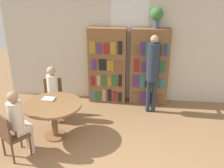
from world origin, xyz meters
TOP-DOWN VIEW (x-y plane):
  - wall_back at (0.00, 3.52)m, footprint 6.40×0.07m
  - bookshelf_left at (-0.53, 3.32)m, footprint 0.93×0.34m
  - bookshelf_right at (0.53, 3.32)m, footprint 0.93×0.34m
  - flower_vase at (0.63, 3.33)m, footprint 0.30×0.30m
  - reading_table at (-1.39, 1.53)m, footprint 1.15×1.15m
  - chair_near_camera at (-1.93, 0.79)m, footprint 0.56×0.56m
  - chair_left_side at (-1.66, 2.40)m, footprint 0.50×0.50m
  - seated_reader_left at (-1.61, 2.22)m, footprint 0.32×0.38m
  - seated_reader_right at (-1.82, 0.93)m, footprint 0.40×0.41m
  - librarian_standing at (0.58, 2.82)m, footprint 0.30×0.57m
  - open_book_on_table at (-1.52, 1.69)m, footprint 0.24×0.18m

SIDE VIEW (x-z plane):
  - chair_near_camera at x=-1.93m, z-range 0.05..0.94m
  - chair_left_side at x=-1.66m, z-range 0.05..0.94m
  - reading_table at x=-1.39m, z-range 0.24..0.99m
  - seated_reader_left at x=-1.61m, z-range 0.08..1.33m
  - seated_reader_right at x=-1.82m, z-range 0.09..1.35m
  - open_book_on_table at x=-1.52m, z-range 0.74..0.77m
  - bookshelf_right at x=0.53m, z-range 0.00..1.92m
  - bookshelf_left at x=-0.53m, z-range 0.00..1.92m
  - librarian_standing at x=0.58m, z-range 0.21..2.08m
  - wall_back at x=0.00m, z-range 0.01..3.01m
  - flower_vase at x=0.63m, z-range 1.98..2.46m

